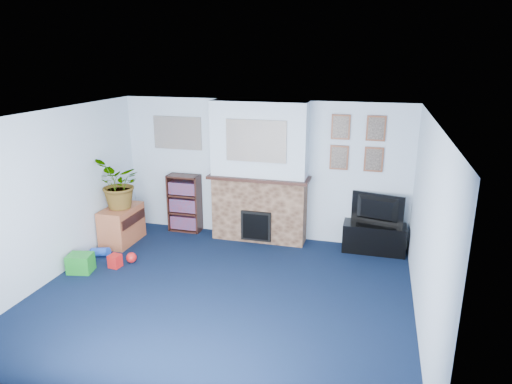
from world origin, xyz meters
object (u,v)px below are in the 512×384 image
(television, at_px, (376,210))
(bookshelf, at_px, (185,204))
(tv_stand, at_px, (374,238))
(sideboard, at_px, (122,223))

(television, bearing_deg, bookshelf, 12.39)
(bookshelf, bearing_deg, tv_stand, -1.30)
(tv_stand, xyz_separation_m, sideboard, (-4.19, -0.73, 0.12))
(bookshelf, height_order, sideboard, bookshelf)
(sideboard, bearing_deg, television, 10.11)
(television, height_order, sideboard, television)
(tv_stand, height_order, bookshelf, bookshelf)
(tv_stand, relative_size, television, 1.18)
(tv_stand, bearing_deg, sideboard, -170.15)
(television, bearing_deg, tv_stand, 103.35)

